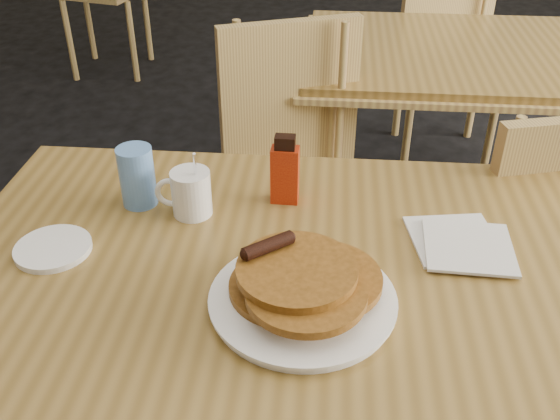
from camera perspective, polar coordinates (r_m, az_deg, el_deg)
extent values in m
cube|color=olive|center=(1.15, 0.33, -5.98)|extent=(1.29, 0.88, 0.04)
cube|color=tan|center=(1.16, 0.33, -6.56)|extent=(1.33, 0.93, 0.02)
cylinder|color=tan|center=(1.73, 19.67, -8.68)|extent=(0.04, 0.04, 0.71)
cube|color=olive|center=(2.31, 18.43, 13.34)|extent=(1.26, 0.87, 0.04)
cube|color=tan|center=(2.32, 18.37, 12.99)|extent=(1.31, 0.91, 0.02)
cylinder|color=tan|center=(2.10, 4.35, 1.47)|extent=(0.04, 0.04, 0.71)
cube|color=tan|center=(1.84, 0.61, 0.47)|extent=(0.55, 0.55, 0.04)
cube|color=tan|center=(1.89, 0.92, 10.13)|extent=(0.42, 0.18, 0.47)
cylinder|color=tan|center=(1.87, -5.03, -8.46)|extent=(0.04, 0.04, 0.44)
cylinder|color=tan|center=(2.12, 5.45, -2.55)|extent=(0.04, 0.04, 0.44)
cube|color=tan|center=(3.00, 15.40, 13.44)|extent=(0.57, 0.57, 0.04)
cylinder|color=tan|center=(2.90, 11.66, 7.67)|extent=(0.04, 0.04, 0.47)
cylinder|color=tan|center=(3.30, 17.37, 10.11)|extent=(0.04, 0.04, 0.47)
cube|color=tan|center=(1.91, 21.20, -2.20)|extent=(0.47, 0.47, 0.04)
cylinder|color=tan|center=(1.88, 16.41, -10.42)|extent=(0.04, 0.04, 0.40)
cylinder|color=tan|center=(2.20, 22.94, -4.53)|extent=(0.04, 0.04, 0.40)
cylinder|color=tan|center=(4.09, -18.67, 14.40)|extent=(0.04, 0.04, 0.48)
cylinder|color=tan|center=(4.32, -12.06, 16.35)|extent=(0.04, 0.04, 0.48)
cylinder|color=white|center=(1.05, 2.08, -8.31)|extent=(0.30, 0.30, 0.02)
cylinder|color=white|center=(1.05, 2.08, -8.03)|extent=(0.32, 0.32, 0.01)
cylinder|color=#91581E|center=(1.06, 0.63, -7.01)|extent=(0.20, 0.20, 0.01)
cylinder|color=#91581E|center=(1.05, 3.93, -6.29)|extent=(0.20, 0.20, 0.01)
cylinder|color=#91581E|center=(1.00, 2.40, -7.57)|extent=(0.20, 0.20, 0.01)
cylinder|color=#91581E|center=(1.02, 1.54, -5.51)|extent=(0.20, 0.20, 0.01)
cylinder|color=black|center=(1.04, -1.09, -3.27)|extent=(0.09, 0.07, 0.02)
cylinder|color=white|center=(1.27, -8.10, 1.55)|extent=(0.08, 0.08, 0.10)
torus|color=white|center=(1.28, -9.96, 1.59)|extent=(0.07, 0.01, 0.07)
cylinder|color=black|center=(1.25, -8.25, 3.11)|extent=(0.07, 0.07, 0.01)
cylinder|color=white|center=(1.25, -7.70, 2.84)|extent=(0.02, 0.05, 0.14)
cube|color=maroon|center=(1.29, 0.45, 3.22)|extent=(0.06, 0.04, 0.12)
cube|color=black|center=(1.25, 0.47, 6.21)|extent=(0.04, 0.03, 0.03)
cube|color=silver|center=(1.24, 15.64, -2.62)|extent=(0.18, 0.18, 0.01)
cube|color=silver|center=(1.22, 16.86, -3.25)|extent=(0.18, 0.18, 0.01)
cylinder|color=#5D91DB|center=(1.31, -12.93, 3.01)|extent=(0.08, 0.08, 0.13)
cylinder|color=white|center=(1.25, -20.04, -3.32)|extent=(0.17, 0.17, 0.01)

